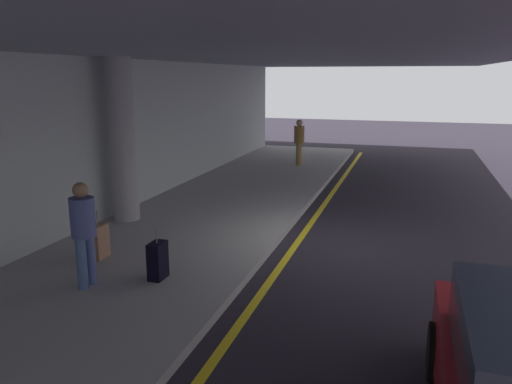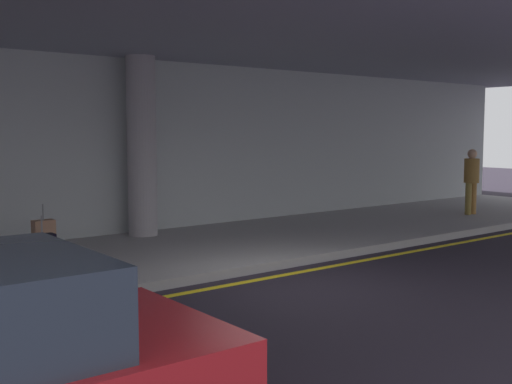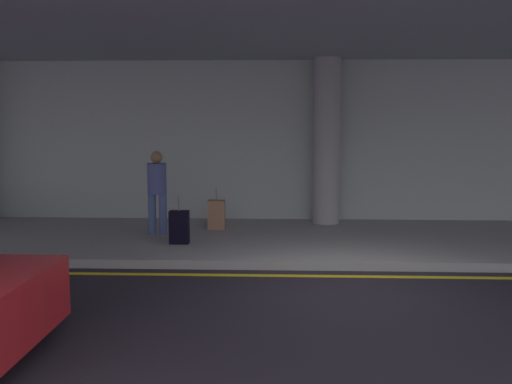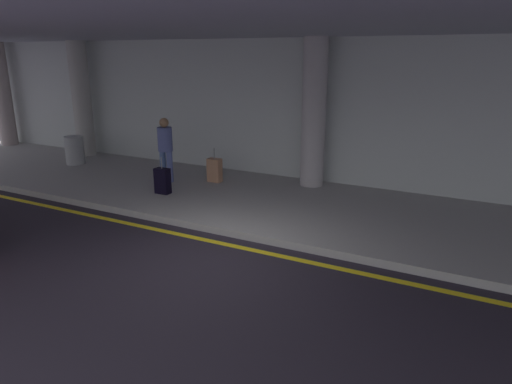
{
  "view_description": "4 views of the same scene",
  "coord_description": "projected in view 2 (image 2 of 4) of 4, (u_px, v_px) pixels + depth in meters",
  "views": [
    {
      "loc": [
        -9.71,
        -1.46,
        3.4
      ],
      "look_at": [
        -0.44,
        1.44,
        1.12
      ],
      "focal_mm": 34.86,
      "sensor_mm": 36.0,
      "label": 1
    },
    {
      "loc": [
        -6.08,
        -6.88,
        2.29
      ],
      "look_at": [
        0.28,
        1.29,
        1.29
      ],
      "focal_mm": 44.32,
      "sensor_mm": 36.0,
      "label": 2
    },
    {
      "loc": [
        -1.03,
        -8.56,
        2.46
      ],
      "look_at": [
        -1.47,
        2.2,
        1.15
      ],
      "focal_mm": 41.86,
      "sensor_mm": 36.0,
      "label": 3
    },
    {
      "loc": [
        4.03,
        -6.1,
        3.4
      ],
      "look_at": [
        0.11,
        1.42,
        0.85
      ],
      "focal_mm": 32.33,
      "sensor_mm": 36.0,
      "label": 4
    }
  ],
  "objects": [
    {
      "name": "suitcase_upright_primary",
      "position": [
        44.0,
        238.0,
        10.86
      ],
      "size": [
        0.36,
        0.22,
        0.9
      ],
      "rotation": [
        0.0,
        0.0,
        -0.24
      ],
      "color": "#986A4F",
      "rests_on": "sidewalk"
    },
    {
      "name": "sidewalk",
      "position": [
        185.0,
        250.0,
        11.77
      ],
      "size": [
        26.0,
        4.2,
        0.15
      ],
      "primitive_type": "cube",
      "color": "gray",
      "rests_on": "ground"
    },
    {
      "name": "ceiling_overhang",
      "position": [
        197.0,
        36.0,
        11.01
      ],
      "size": [
        28.0,
        13.2,
        0.3
      ],
      "primitive_type": "cube",
      "color": "#8B8D9F",
      "rests_on": "support_column_far_left"
    },
    {
      "name": "terminal_back_wall",
      "position": [
        128.0,
        150.0,
        13.36
      ],
      "size": [
        26.0,
        0.3,
        3.8
      ],
      "primitive_type": "cube",
      "color": "#A9AEB0",
      "rests_on": "ground"
    },
    {
      "name": "support_column_center",
      "position": [
        142.0,
        147.0,
        12.87
      ],
      "size": [
        0.6,
        0.6,
        3.65
      ],
      "primitive_type": "cylinder",
      "color": "#999399",
      "rests_on": "sidewalk"
    },
    {
      "name": "lane_stripe_yellow",
      "position": [
        267.0,
        278.0,
        9.86
      ],
      "size": [
        26.0,
        0.14,
        0.01
      ],
      "primitive_type": "cube",
      "color": "yellow",
      "rests_on": "ground"
    },
    {
      "name": "ground_plane",
      "position": [
        295.0,
        286.0,
        9.34
      ],
      "size": [
        60.0,
        60.0,
        0.0
      ],
      "primitive_type": "plane",
      "color": "#25202A"
    },
    {
      "name": "suitcase_upright_secondary",
      "position": [
        43.0,
        255.0,
        9.36
      ],
      "size": [
        0.36,
        0.22,
        0.9
      ],
      "rotation": [
        0.0,
        0.0,
        0.26
      ],
      "color": "black",
      "rests_on": "sidewalk"
    },
    {
      "name": "person_waiting_for_ride",
      "position": [
        472.0,
        177.0,
        16.22
      ],
      "size": [
        0.38,
        0.38,
        1.68
      ],
      "rotation": [
        0.0,
        0.0,
        2.63
      ],
      "color": "olive",
      "rests_on": "sidewalk"
    }
  ]
}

